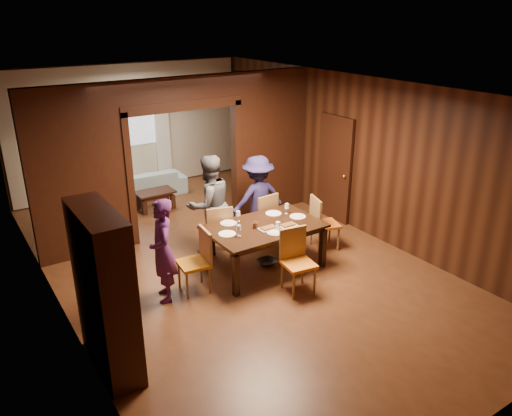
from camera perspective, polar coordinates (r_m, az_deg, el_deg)
floor at (r=8.53m, az=-2.88°, el=-6.07°), size 9.00×9.00×0.00m
ceiling at (r=7.62m, az=-3.30°, el=13.60°), size 5.50×9.00×0.02m
room_walls at (r=9.55m, az=-8.87°, el=6.50°), size 5.52×9.01×2.90m
person_purple at (r=7.26m, az=-10.61°, el=-4.82°), size 0.51×0.64×1.55m
person_grey at (r=8.54m, az=-5.37°, el=0.36°), size 0.89×0.71×1.75m
person_navy at (r=8.99m, az=0.22°, el=1.06°), size 1.08×0.69×1.60m
sofa at (r=11.61m, az=-13.10°, el=2.68°), size 2.04×0.88×0.59m
serving_bowl at (r=8.07m, az=1.34°, el=-1.44°), size 0.32×0.32×0.08m
dining_table at (r=8.15m, az=0.93°, el=-4.44°), size 1.83×1.14×0.76m
coffee_table at (r=10.83m, az=-11.41°, el=0.90°), size 0.80×0.50×0.40m
chair_left at (r=7.51m, az=-7.14°, el=-6.11°), size 0.48×0.48×0.97m
chair_right at (r=8.86m, az=7.94°, el=-1.67°), size 0.55×0.55×0.97m
chair_far_l at (r=8.49m, az=-4.41°, el=-2.58°), size 0.54×0.54×0.97m
chair_far_r at (r=8.98m, az=0.56°, el=-1.12°), size 0.48×0.48×0.97m
chair_near at (r=7.47m, az=4.91°, el=-6.19°), size 0.50×0.50×0.97m
hutch at (r=5.97m, az=-16.90°, el=-9.19°), size 0.40×1.20×2.00m
door_right at (r=10.00m, az=8.97°, el=4.47°), size 0.06×0.90×2.10m
window_far at (r=11.82m, az=-14.27°, el=10.00°), size 1.20×0.03×1.30m
curtain_left at (r=11.66m, az=-17.47°, el=7.24°), size 0.35×0.06×2.40m
curtain_right at (r=12.14m, az=-10.65°, el=8.41°), size 0.35×0.06×2.40m
plate_left at (r=7.68m, az=-3.31°, el=-2.97°), size 0.27×0.27×0.01m
plate_far_l at (r=8.06m, az=-3.15°, el=-1.74°), size 0.27×0.27×0.01m
plate_far_r at (r=8.44m, az=2.01°, el=-0.61°), size 0.27×0.27×0.01m
plate_right at (r=8.34m, az=4.79°, el=-0.97°), size 0.27×0.27×0.01m
plate_near at (r=7.73m, az=2.20°, el=-2.79°), size 0.27×0.27×0.01m
platter_a at (r=7.84m, az=1.38°, el=-2.31°), size 0.30×0.20×0.04m
platter_b at (r=7.96m, az=3.64°, el=-1.97°), size 0.30×0.20×0.04m
wineglass_left at (r=7.58m, az=-1.98°, el=-2.61°), size 0.08×0.08×0.18m
wineglass_far at (r=8.10m, az=-2.06°, el=-0.95°), size 0.08×0.08×0.18m
wineglass_right at (r=8.42m, az=3.53°, el=-0.08°), size 0.08×0.08×0.18m
tumbler at (r=7.79m, az=2.53°, el=-2.08°), size 0.07×0.07×0.14m
condiment_jar at (r=7.86m, az=-0.08°, el=-1.94°), size 0.08×0.08×0.11m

